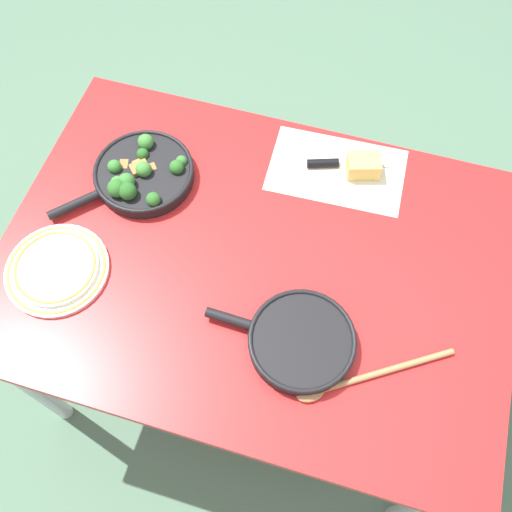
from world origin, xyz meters
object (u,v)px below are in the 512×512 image
object	(u,v)px
grater_knife	(339,163)
skillet_broccoli	(141,174)
cheese_block	(363,166)
wooden_spoon	(358,379)
dinner_plate_stack	(56,268)
skillet_eggs	(300,341)

from	to	relation	value
grater_knife	skillet_broccoli	bearing A→B (deg)	-177.15
grater_knife	cheese_block	world-z (taller)	cheese_block
skillet_broccoli	grater_knife	bearing A→B (deg)	155.08
grater_knife	wooden_spoon	bearing A→B (deg)	-92.13
grater_knife	dinner_plate_stack	world-z (taller)	dinner_plate_stack
wooden_spoon	skillet_eggs	bearing A→B (deg)	-49.66
skillet_eggs	grater_knife	xyz separation A→B (m)	(-0.03, 0.52, -0.01)
skillet_eggs	wooden_spoon	distance (m)	0.15
wooden_spoon	cheese_block	world-z (taller)	cheese_block
skillet_eggs	wooden_spoon	xyz separation A→B (m)	(0.14, -0.04, -0.02)
skillet_eggs	dinner_plate_stack	world-z (taller)	skillet_eggs
skillet_eggs	cheese_block	bearing A→B (deg)	-92.65
skillet_eggs	dinner_plate_stack	xyz separation A→B (m)	(-0.62, 0.01, -0.01)
skillet_eggs	cheese_block	size ratio (longest dim) A/B	3.56
skillet_broccoli	skillet_eggs	size ratio (longest dim) A/B	0.95
skillet_broccoli	cheese_block	distance (m)	0.59
skillet_broccoli	grater_knife	world-z (taller)	skillet_broccoli
wooden_spoon	dinner_plate_stack	size ratio (longest dim) A/B	1.30
grater_knife	dinner_plate_stack	xyz separation A→B (m)	(-0.59, -0.51, 0.00)
wooden_spoon	grater_knife	distance (m)	0.59
skillet_broccoli	cheese_block	xyz separation A→B (m)	(0.56, 0.19, 0.00)
skillet_eggs	dinner_plate_stack	bearing A→B (deg)	0.28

